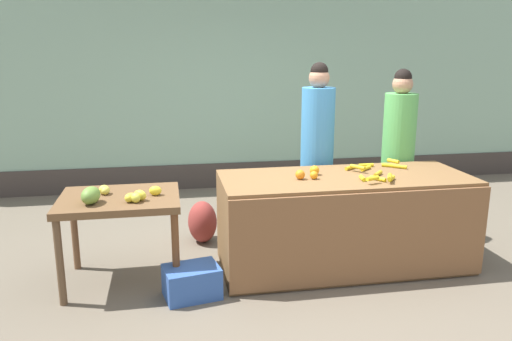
% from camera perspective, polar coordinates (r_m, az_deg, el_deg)
% --- Properties ---
extents(ground_plane, '(24.00, 24.00, 0.00)m').
position_cam_1_polar(ground_plane, '(4.77, 3.44, -11.01)').
color(ground_plane, '#665B4C').
extents(market_wall_back, '(9.29, 0.23, 2.95)m').
position_cam_1_polar(market_wall_back, '(7.34, -2.05, 9.39)').
color(market_wall_back, '#8CB299').
rests_on(market_wall_back, ground).
extents(fruit_stall_counter, '(2.27, 0.93, 0.86)m').
position_cam_1_polar(fruit_stall_counter, '(4.75, 9.98, -5.71)').
color(fruit_stall_counter, brown).
rests_on(fruit_stall_counter, ground).
extents(side_table_wooden, '(1.00, 0.79, 0.78)m').
position_cam_1_polar(side_table_wooden, '(4.43, -15.19, -4.09)').
color(side_table_wooden, brown).
rests_on(side_table_wooden, ground).
extents(banana_bunch_pile, '(0.62, 0.72, 0.07)m').
position_cam_1_polar(banana_bunch_pile, '(4.78, 13.51, -0.03)').
color(banana_bunch_pile, gold).
rests_on(banana_bunch_pile, fruit_stall_counter).
extents(orange_pile, '(0.26, 0.23, 0.09)m').
position_cam_1_polar(orange_pile, '(4.53, 6.04, -0.28)').
color(orange_pile, orange).
rests_on(orange_pile, fruit_stall_counter).
extents(mango_papaya_pile, '(0.66, 0.45, 0.14)m').
position_cam_1_polar(mango_papaya_pile, '(4.28, -16.36, -2.65)').
color(mango_papaya_pile, yellow).
rests_on(mango_papaya_pile, side_table_wooden).
extents(vendor_woman_blue_shirt, '(0.34, 0.34, 1.86)m').
position_cam_1_polar(vendor_woman_blue_shirt, '(5.25, 6.94, 2.03)').
color(vendor_woman_blue_shirt, '#33333D').
rests_on(vendor_woman_blue_shirt, ground).
extents(vendor_woman_green_shirt, '(0.34, 0.34, 1.79)m').
position_cam_1_polar(vendor_woman_green_shirt, '(5.54, 15.80, 1.82)').
color(vendor_woman_green_shirt, '#33333D').
rests_on(vendor_woman_green_shirt, ground).
extents(produce_crate, '(0.49, 0.40, 0.26)m').
position_cam_1_polar(produce_crate, '(4.25, -7.30, -12.42)').
color(produce_crate, '#3359A5').
rests_on(produce_crate, ground).
extents(produce_sack, '(0.33, 0.39, 0.44)m').
position_cam_1_polar(produce_sack, '(5.33, -6.10, -5.81)').
color(produce_sack, maroon).
rests_on(produce_sack, ground).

